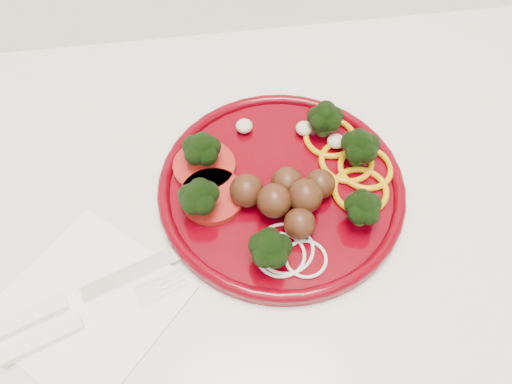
{
  "coord_description": "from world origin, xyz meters",
  "views": [
    {
      "loc": [
        0.01,
        1.41,
        1.37
      ],
      "look_at": [
        0.05,
        1.71,
        0.92
      ],
      "focal_mm": 35.0,
      "sensor_mm": 36.0,
      "label": 1
    }
  ],
  "objects": [
    {
      "name": "counter",
      "position": [
        0.0,
        1.7,
        0.45
      ],
      "size": [
        2.4,
        0.6,
        0.9
      ],
      "color": "beige",
      "rests_on": "ground"
    },
    {
      "name": "plate",
      "position": [
        0.09,
        1.71,
        0.92
      ],
      "size": [
        0.28,
        0.28,
        0.06
      ],
      "rotation": [
        0.0,
        0.0,
        -0.12
      ],
      "color": "#510008",
      "rests_on": "counter"
    },
    {
      "name": "napkin",
      "position": [
        -0.13,
        1.61,
        0.9
      ],
      "size": [
        0.22,
        0.22,
        0.0
      ],
      "primitive_type": "cube",
      "rotation": [
        0.0,
        0.0,
        0.83
      ],
      "color": "white",
      "rests_on": "counter"
    },
    {
      "name": "knife",
      "position": [
        -0.15,
        1.61,
        0.91
      ],
      "size": [
        0.2,
        0.09,
        0.01
      ],
      "rotation": [
        0.0,
        0.0,
        0.35
      ],
      "color": "silver",
      "rests_on": "napkin"
    },
    {
      "name": "fork",
      "position": [
        -0.15,
        1.58,
        0.91
      ],
      "size": [
        0.18,
        0.08,
        0.01
      ],
      "rotation": [
        0.0,
        0.0,
        0.35
      ],
      "color": "white",
      "rests_on": "napkin"
    }
  ]
}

